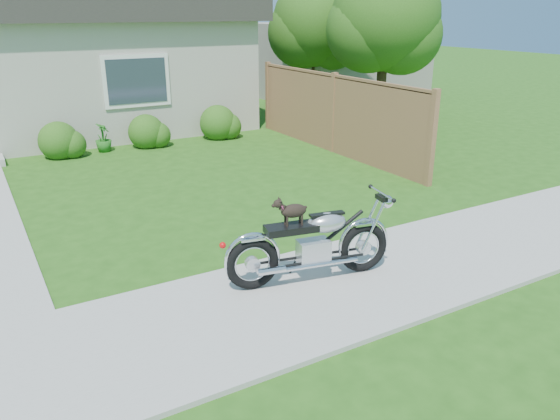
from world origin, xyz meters
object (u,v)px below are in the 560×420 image
object	(u,v)px
tree_far	(321,26)
motorcycle_with_dog	(313,243)
fence	(334,113)
potted_plant_right	(103,138)
tree_near	(390,22)
house	(12,54)

from	to	relation	value
tree_far	motorcycle_with_dog	bearing A→B (deg)	-124.47
fence	potted_plant_right	size ratio (longest dim) A/B	9.46
tree_near	tree_far	xyz separation A→B (m)	(-0.35, 2.91, -0.18)
fence	tree_near	bearing A→B (deg)	28.96
tree_near	motorcycle_with_dog	bearing A→B (deg)	-135.34
house	tree_far	xyz separation A→B (m)	(9.02, -1.64, 0.63)
fence	tree_near	size ratio (longest dim) A/B	1.43
house	fence	world-z (taller)	house
house	potted_plant_right	size ratio (longest dim) A/B	18.01
tree_near	motorcycle_with_dog	xyz separation A→B (m)	(-7.29, -7.20, -2.43)
house	potted_plant_right	distance (m)	4.15
tree_far	potted_plant_right	world-z (taller)	tree_far
tree_far	motorcycle_with_dog	xyz separation A→B (m)	(-6.94, -10.11, -2.25)
tree_far	potted_plant_right	bearing A→B (deg)	-166.64
fence	motorcycle_with_dog	bearing A→B (deg)	-127.47
fence	potted_plant_right	xyz separation A→B (m)	(-4.87, 2.80, -0.59)
motorcycle_with_dog	tree_near	bearing A→B (deg)	55.91
tree_far	potted_plant_right	size ratio (longest dim) A/B	6.22
tree_far	fence	bearing A→B (deg)	-120.57
fence	motorcycle_with_dog	world-z (taller)	fence
house	motorcycle_with_dog	size ratio (longest dim) A/B	5.72
potted_plant_right	motorcycle_with_dog	size ratio (longest dim) A/B	0.32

